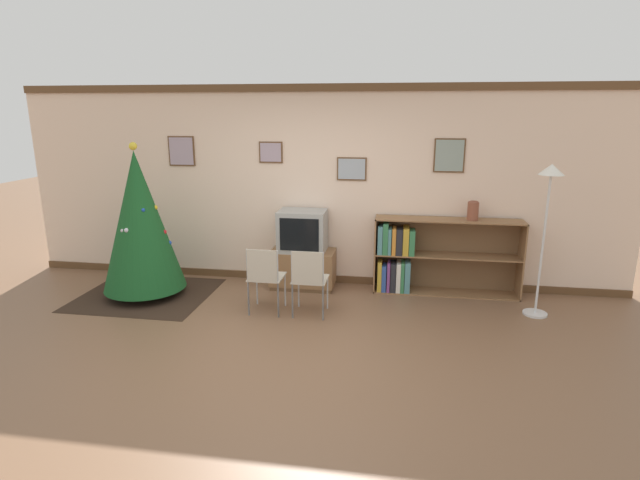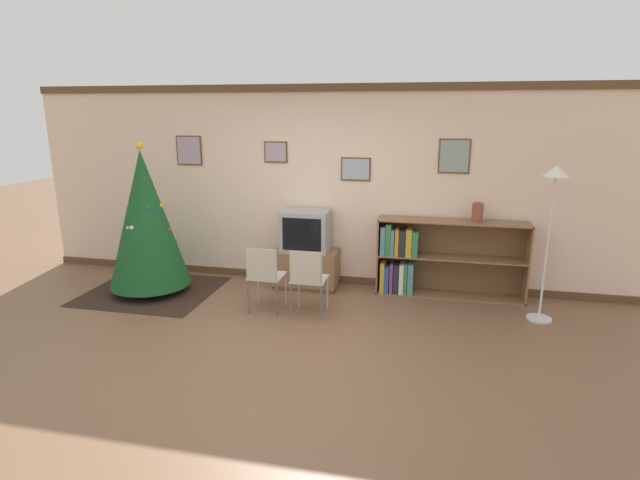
{
  "view_description": "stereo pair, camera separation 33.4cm",
  "coord_description": "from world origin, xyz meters",
  "px_view_note": "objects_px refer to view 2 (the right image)",
  "views": [
    {
      "loc": [
        1.14,
        -4.48,
        2.37
      ],
      "look_at": [
        0.23,
        1.2,
        0.87
      ],
      "focal_mm": 28.0,
      "sensor_mm": 36.0,
      "label": 1
    },
    {
      "loc": [
        1.47,
        -4.42,
        2.37
      ],
      "look_at": [
        0.23,
        1.2,
        0.87
      ],
      "focal_mm": 28.0,
      "sensor_mm": 36.0,
      "label": 2
    }
  ],
  "objects_px": {
    "bookshelf": "(424,259)",
    "vase": "(478,212)",
    "standing_lamp": "(553,204)",
    "tv_console": "(306,268)",
    "folding_chair_right": "(308,278)",
    "christmas_tree": "(146,219)",
    "folding_chair_left": "(264,275)",
    "television": "(306,231)"
  },
  "relations": [
    {
      "from": "bookshelf",
      "to": "vase",
      "type": "height_order",
      "value": "vase"
    },
    {
      "from": "tv_console",
      "to": "folding_chair_right",
      "type": "height_order",
      "value": "folding_chair_right"
    },
    {
      "from": "folding_chair_left",
      "to": "folding_chair_right",
      "type": "bearing_deg",
      "value": 0.0
    },
    {
      "from": "television",
      "to": "folding_chair_right",
      "type": "relative_size",
      "value": 0.77
    },
    {
      "from": "vase",
      "to": "standing_lamp",
      "type": "height_order",
      "value": "standing_lamp"
    },
    {
      "from": "tv_console",
      "to": "television",
      "type": "xyz_separation_m",
      "value": [
        -0.0,
        -0.0,
        0.53
      ]
    },
    {
      "from": "vase",
      "to": "folding_chair_left",
      "type": "bearing_deg",
      "value": -156.86
    },
    {
      "from": "christmas_tree",
      "to": "television",
      "type": "bearing_deg",
      "value": 17.61
    },
    {
      "from": "television",
      "to": "folding_chair_left",
      "type": "relative_size",
      "value": 0.77
    },
    {
      "from": "bookshelf",
      "to": "vase",
      "type": "xyz_separation_m",
      "value": [
        0.62,
        0.0,
        0.64
      ]
    },
    {
      "from": "christmas_tree",
      "to": "television",
      "type": "relative_size",
      "value": 3.14
    },
    {
      "from": "christmas_tree",
      "to": "folding_chair_left",
      "type": "relative_size",
      "value": 2.42
    },
    {
      "from": "tv_console",
      "to": "folding_chair_right",
      "type": "bearing_deg",
      "value": -74.92
    },
    {
      "from": "tv_console",
      "to": "television",
      "type": "height_order",
      "value": "television"
    },
    {
      "from": "tv_console",
      "to": "vase",
      "type": "distance_m",
      "value": 2.36
    },
    {
      "from": "christmas_tree",
      "to": "vase",
      "type": "distance_m",
      "value": 4.24
    },
    {
      "from": "folding_chair_left",
      "to": "standing_lamp",
      "type": "height_order",
      "value": "standing_lamp"
    },
    {
      "from": "bookshelf",
      "to": "standing_lamp",
      "type": "height_order",
      "value": "standing_lamp"
    },
    {
      "from": "tv_console",
      "to": "vase",
      "type": "bearing_deg",
      "value": 1.79
    },
    {
      "from": "folding_chair_left",
      "to": "bookshelf",
      "type": "distance_m",
      "value": 2.12
    },
    {
      "from": "folding_chair_right",
      "to": "vase",
      "type": "bearing_deg",
      "value": 28.58
    },
    {
      "from": "christmas_tree",
      "to": "standing_lamp",
      "type": "distance_m",
      "value": 4.92
    },
    {
      "from": "television",
      "to": "folding_chair_left",
      "type": "bearing_deg",
      "value": -105.12
    },
    {
      "from": "tv_console",
      "to": "vase",
      "type": "height_order",
      "value": "vase"
    },
    {
      "from": "folding_chair_right",
      "to": "tv_console",
      "type": "bearing_deg",
      "value": 105.08
    },
    {
      "from": "tv_console",
      "to": "folding_chair_right",
      "type": "xyz_separation_m",
      "value": [
        0.27,
        -0.98,
        0.21
      ]
    },
    {
      "from": "standing_lamp",
      "to": "christmas_tree",
      "type": "bearing_deg",
      "value": -178.57
    },
    {
      "from": "tv_console",
      "to": "folding_chair_left",
      "type": "relative_size",
      "value": 1.06
    },
    {
      "from": "bookshelf",
      "to": "standing_lamp",
      "type": "xyz_separation_m",
      "value": [
        1.35,
        -0.58,
        0.89
      ]
    },
    {
      "from": "folding_chair_right",
      "to": "standing_lamp",
      "type": "distance_m",
      "value": 2.85
    },
    {
      "from": "bookshelf",
      "to": "standing_lamp",
      "type": "bearing_deg",
      "value": -23.16
    },
    {
      "from": "television",
      "to": "tv_console",
      "type": "bearing_deg",
      "value": 90.0
    },
    {
      "from": "folding_chair_right",
      "to": "television",
      "type": "bearing_deg",
      "value": 105.12
    },
    {
      "from": "folding_chair_right",
      "to": "christmas_tree",
      "type": "bearing_deg",
      "value": 171.11
    },
    {
      "from": "tv_console",
      "to": "television",
      "type": "relative_size",
      "value": 1.38
    },
    {
      "from": "christmas_tree",
      "to": "folding_chair_left",
      "type": "height_order",
      "value": "christmas_tree"
    },
    {
      "from": "television",
      "to": "folding_chair_right",
      "type": "bearing_deg",
      "value": -74.88
    },
    {
      "from": "vase",
      "to": "bookshelf",
      "type": "bearing_deg",
      "value": -179.82
    },
    {
      "from": "folding_chair_right",
      "to": "standing_lamp",
      "type": "bearing_deg",
      "value": 10.13
    },
    {
      "from": "television",
      "to": "standing_lamp",
      "type": "distance_m",
      "value": 3.02
    },
    {
      "from": "vase",
      "to": "standing_lamp",
      "type": "bearing_deg",
      "value": -38.62
    },
    {
      "from": "christmas_tree",
      "to": "folding_chair_right",
      "type": "xyz_separation_m",
      "value": [
        2.25,
        -0.35,
        -0.52
      ]
    }
  ]
}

